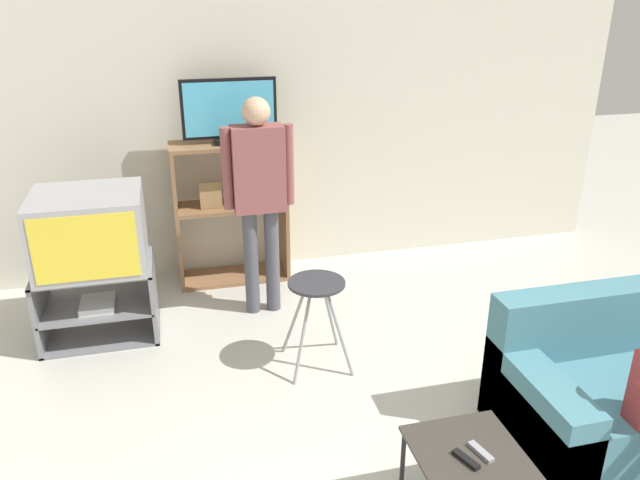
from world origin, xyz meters
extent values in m
cube|color=silver|center=(0.00, 3.75, 1.30)|extent=(6.40, 0.06, 2.60)
cube|color=slate|center=(-1.48, 2.78, 0.01)|extent=(0.82, 0.59, 0.02)
cube|color=slate|center=(-1.48, 2.78, 0.25)|extent=(0.78, 0.59, 0.02)
cube|color=slate|center=(-1.48, 2.78, 0.54)|extent=(0.82, 0.59, 0.02)
cube|color=slate|center=(-1.87, 2.78, 0.27)|extent=(0.03, 0.59, 0.55)
cube|color=slate|center=(-1.09, 2.78, 0.27)|extent=(0.03, 0.59, 0.55)
cube|color=silver|center=(-1.48, 2.71, 0.28)|extent=(0.24, 0.28, 0.05)
cube|color=#9E9EA3|center=(-1.47, 2.80, 0.82)|extent=(0.75, 0.67, 0.54)
cube|color=yellow|center=(-1.47, 2.47, 0.82)|extent=(0.67, 0.01, 0.46)
cube|color=#8E6642|center=(-0.86, 3.49, 0.61)|extent=(0.03, 0.38, 1.22)
cube|color=#8E6642|center=(0.04, 3.49, 0.61)|extent=(0.03, 0.38, 1.22)
cube|color=#8E6642|center=(-0.41, 3.49, 0.02)|extent=(0.88, 0.38, 0.03)
cube|color=#8E6642|center=(-0.41, 3.49, 0.67)|extent=(0.88, 0.38, 0.03)
cube|color=#8E6642|center=(-0.41, 3.49, 1.20)|extent=(0.88, 0.38, 0.03)
cube|color=#9E7A4C|center=(-0.58, 3.43, 0.80)|extent=(0.18, 0.04, 0.22)
cube|color=black|center=(-0.38, 3.48, 1.24)|extent=(0.27, 0.20, 0.04)
cube|color=black|center=(-0.38, 3.48, 1.50)|extent=(0.76, 0.04, 0.48)
cube|color=#4CB7E0|center=(-0.38, 3.46, 1.50)|extent=(0.71, 0.01, 0.43)
cylinder|color=#99999E|center=(-0.15, 1.88, 0.30)|extent=(0.17, 0.17, 0.61)
cylinder|color=#99999E|center=(0.10, 1.88, 0.30)|extent=(0.17, 0.17, 0.61)
cylinder|color=#99999E|center=(-0.15, 2.13, 0.30)|extent=(0.17, 0.17, 0.61)
cylinder|color=#99999E|center=(0.10, 2.13, 0.30)|extent=(0.17, 0.17, 0.61)
cylinder|color=#333338|center=(-0.02, 2.00, 0.61)|extent=(0.38, 0.38, 0.02)
cube|color=#38332D|center=(0.34, 0.52, 0.41)|extent=(0.50, 0.50, 0.02)
cylinder|color=black|center=(0.11, 0.75, 0.20)|extent=(0.02, 0.02, 0.40)
cylinder|color=black|center=(0.57, 0.75, 0.20)|extent=(0.02, 0.02, 0.40)
cube|color=black|center=(0.30, 0.47, 0.43)|extent=(0.09, 0.15, 0.02)
cube|color=gray|center=(0.39, 0.49, 0.43)|extent=(0.07, 0.15, 0.02)
cube|color=teal|center=(1.52, 0.85, 0.20)|extent=(1.40, 0.84, 0.41)
cube|color=teal|center=(1.52, 1.17, 0.61)|extent=(1.40, 0.20, 0.40)
cube|color=teal|center=(0.93, 0.85, 0.26)|extent=(0.22, 0.84, 0.53)
cylinder|color=#4C4C56|center=(-0.34, 2.85, 0.42)|extent=(0.11, 0.11, 0.85)
cylinder|color=#4C4C56|center=(-0.17, 2.85, 0.42)|extent=(0.11, 0.11, 0.85)
cube|color=#8C4C4C|center=(-0.25, 2.85, 1.17)|extent=(0.38, 0.20, 0.64)
cylinder|color=#8C4C4C|center=(-0.48, 2.85, 1.18)|extent=(0.08, 0.08, 0.60)
cylinder|color=#8C4C4C|center=(-0.03, 2.85, 1.18)|extent=(0.08, 0.08, 0.60)
sphere|color=#DBAD89|center=(-0.25, 2.85, 1.59)|extent=(0.20, 0.20, 0.20)
camera|label=1|loc=(-0.88, -1.54, 2.44)|focal=35.00mm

